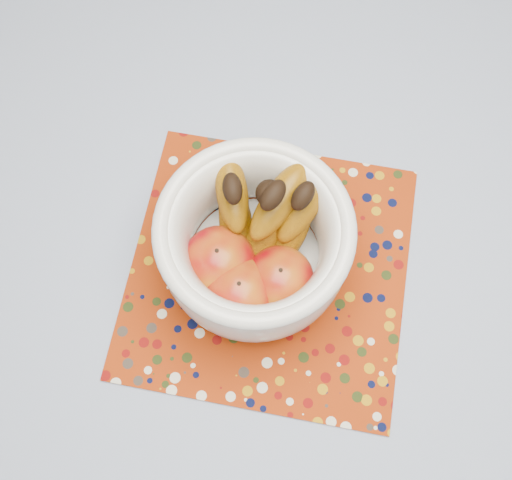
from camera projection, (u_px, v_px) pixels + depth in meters
table at (341, 238)px, 0.93m from camera, size 1.20×1.20×0.75m
tablecloth at (348, 218)px, 0.85m from camera, size 1.32×1.32×0.01m
placemat at (269, 270)px, 0.82m from camera, size 0.43×0.43×0.00m
fruit_bowl at (256, 240)px, 0.74m from camera, size 0.24×0.24×0.18m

